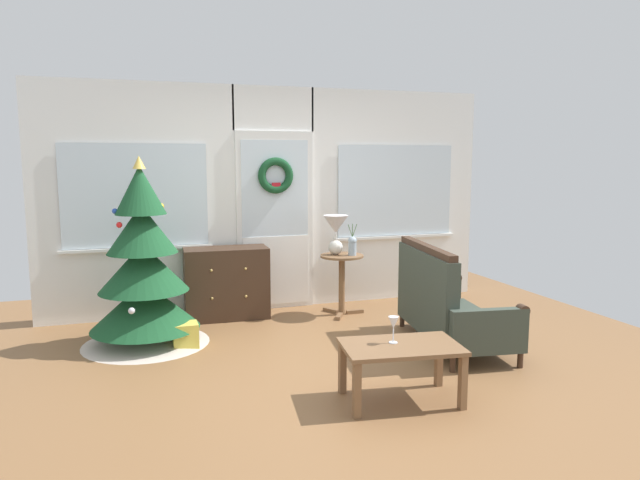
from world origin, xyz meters
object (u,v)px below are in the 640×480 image
(coffee_table, at_px, (401,353))
(side_table, at_px, (342,272))
(gift_box, at_px, (185,335))
(wine_glass, at_px, (393,324))
(dresser_cabinet, at_px, (227,283))
(table_lamp, at_px, (336,229))
(flower_vase, at_px, (352,245))
(settee_sofa, at_px, (445,306))
(christmas_tree, at_px, (144,278))

(coffee_table, bearing_deg, side_table, 79.71)
(coffee_table, xyz_separation_m, gift_box, (-1.35, 1.73, -0.24))
(side_table, bearing_deg, wine_glass, -101.42)
(dresser_cabinet, distance_m, wine_glass, 2.70)
(table_lamp, bearing_deg, flower_vase, -32.01)
(dresser_cabinet, relative_size, coffee_table, 1.02)
(settee_sofa, bearing_deg, table_lamp, 113.27)
(table_lamp, relative_size, wine_glass, 2.26)
(settee_sofa, distance_m, flower_vase, 1.40)
(side_table, xyz_separation_m, coffee_table, (-0.43, -2.35, -0.13))
(coffee_table, height_order, wine_glass, wine_glass)
(settee_sofa, xyz_separation_m, flower_vase, (-0.43, 1.27, 0.42))
(dresser_cabinet, bearing_deg, table_lamp, -11.58)
(table_lamp, bearing_deg, gift_box, -159.03)
(christmas_tree, bearing_deg, gift_box, -34.47)
(wine_glass, bearing_deg, christmas_tree, 130.97)
(wine_glass, bearing_deg, flower_vase, 75.85)
(side_table, distance_m, flower_vase, 0.33)
(wine_glass, bearing_deg, table_lamp, 80.19)
(christmas_tree, xyz_separation_m, flower_vase, (2.22, 0.32, 0.16))
(coffee_table, relative_size, wine_glass, 4.63)
(christmas_tree, relative_size, wine_glass, 9.06)
(table_lamp, height_order, flower_vase, table_lamp)
(dresser_cabinet, height_order, table_lamp, table_lamp)
(dresser_cabinet, bearing_deg, side_table, -12.80)
(side_table, xyz_separation_m, gift_box, (-1.78, -0.62, -0.37))
(wine_glass, relative_size, gift_box, 0.85)
(settee_sofa, bearing_deg, side_table, 111.70)
(christmas_tree, distance_m, side_table, 2.16)
(christmas_tree, bearing_deg, coffee_table, -49.17)
(dresser_cabinet, relative_size, flower_vase, 2.63)
(coffee_table, bearing_deg, table_lamp, 81.28)
(settee_sofa, distance_m, wine_glass, 1.40)
(gift_box, bearing_deg, wine_glass, -51.84)
(side_table, relative_size, coffee_table, 0.75)
(flower_vase, xyz_separation_m, coffee_table, (-0.53, -2.29, -0.44))
(christmas_tree, height_order, settee_sofa, christmas_tree)
(flower_vase, relative_size, gift_box, 1.52)
(dresser_cabinet, distance_m, flower_vase, 1.44)
(settee_sofa, xyz_separation_m, coffee_table, (-0.95, -1.02, -0.02))
(christmas_tree, bearing_deg, settee_sofa, -19.60)
(christmas_tree, distance_m, coffee_table, 2.61)
(coffee_table, distance_m, wine_glass, 0.22)
(table_lamp, bearing_deg, wine_glass, -99.81)
(christmas_tree, distance_m, flower_vase, 2.25)
(table_lamp, relative_size, gift_box, 1.92)
(settee_sofa, distance_m, gift_box, 2.43)
(side_table, height_order, wine_glass, side_table)
(table_lamp, bearing_deg, dresser_cabinet, 168.42)
(christmas_tree, xyz_separation_m, wine_glass, (1.66, -1.91, -0.07))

